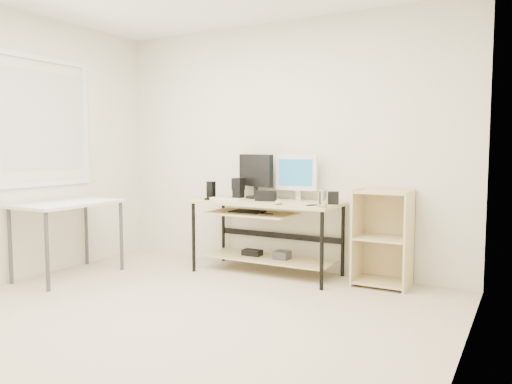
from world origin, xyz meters
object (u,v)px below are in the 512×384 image
at_px(audio_controller, 211,189).
at_px(desk, 265,221).
at_px(white_imac, 296,174).
at_px(shelf_unit, 384,237).
at_px(black_monitor, 256,173).
at_px(side_table, 68,210).

bearing_deg(audio_controller, desk, 8.66).
bearing_deg(white_imac, shelf_unit, -6.80).
bearing_deg(black_monitor, side_table, -117.15).
bearing_deg(shelf_unit, audio_controller, -175.56).
relative_size(black_monitor, audio_controller, 2.80).
xyz_separation_m(black_monitor, audio_controller, (-0.46, -0.16, -0.18)).
bearing_deg(black_monitor, audio_controller, -138.27).
bearing_deg(black_monitor, white_imac, 25.20).
xyz_separation_m(black_monitor, white_imac, (0.46, 0.02, 0.01)).
height_order(desk, audio_controller, audio_controller).
distance_m(white_imac, audio_controller, 0.96).
height_order(shelf_unit, black_monitor, black_monitor).
relative_size(side_table, white_imac, 2.11).
bearing_deg(desk, black_monitor, 138.84).
distance_m(side_table, black_monitor, 1.94).
bearing_deg(black_monitor, shelf_unit, 21.36).
bearing_deg(side_table, white_imac, 33.55).
bearing_deg(side_table, shelf_unit, 23.33).
bearing_deg(side_table, audio_controller, 47.59).
bearing_deg(desk, white_imac, 38.94).
distance_m(side_table, white_imac, 2.32).
height_order(white_imac, audio_controller, white_imac).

